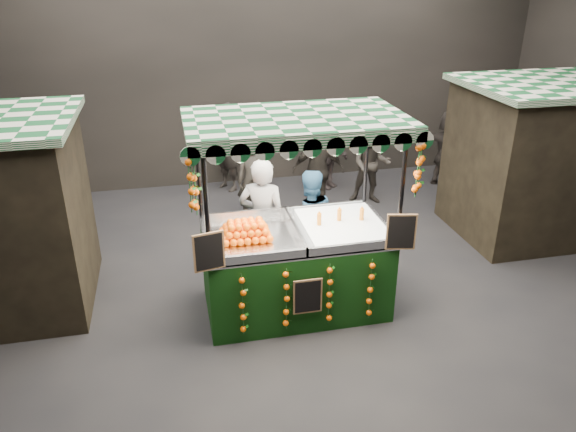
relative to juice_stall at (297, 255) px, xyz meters
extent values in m
plane|color=black|center=(0.28, 0.00, -0.83)|extent=(12.00, 12.00, 0.00)
cube|color=black|center=(0.28, 5.00, 1.67)|extent=(12.00, 0.10, 5.00)
cube|color=black|center=(4.68, 1.50, 0.42)|extent=(2.80, 2.00, 2.50)
cube|color=#104A21|center=(4.68, 1.50, 1.72)|extent=(3.00, 2.20, 0.10)
cube|color=black|center=(-0.01, 0.04, -0.29)|extent=(2.36, 1.29, 1.07)
cube|color=silver|center=(-0.01, 0.04, 0.27)|extent=(2.36, 1.29, 0.04)
cylinder|color=black|center=(-1.16, -0.57, 0.46)|extent=(0.05, 0.05, 2.58)
cylinder|color=black|center=(1.14, -0.57, 0.46)|extent=(0.05, 0.05, 2.58)
cylinder|color=black|center=(-1.16, 0.65, 0.46)|extent=(0.05, 0.05, 2.58)
cylinder|color=black|center=(1.14, 0.65, 0.46)|extent=(0.05, 0.05, 2.58)
cube|color=#104A21|center=(-0.01, 0.04, 1.79)|extent=(2.63, 1.56, 0.09)
cube|color=silver|center=(0.63, 0.04, 0.33)|extent=(1.05, 1.16, 0.09)
cube|color=black|center=(-1.17, -0.63, 0.52)|extent=(0.36, 0.10, 0.47)
cube|color=black|center=(1.15, -0.63, 0.52)|extent=(0.36, 0.10, 0.47)
cube|color=black|center=(-0.01, -0.65, -0.24)|extent=(0.37, 0.03, 0.47)
imported|color=slate|center=(-0.29, 0.88, 0.11)|extent=(0.81, 0.68, 1.88)
imported|color=navy|center=(0.41, 0.94, -0.01)|extent=(0.85, 0.69, 1.63)
imported|color=#2B2723|center=(-0.11, 2.97, -0.06)|extent=(0.58, 0.40, 1.53)
imported|color=#2D2925|center=(2.24, 3.28, -0.04)|extent=(0.92, 0.82, 1.58)
imported|color=black|center=(1.14, 3.08, -0.01)|extent=(1.02, 0.58, 1.63)
imported|color=black|center=(1.71, 4.17, -0.03)|extent=(1.18, 1.09, 1.59)
imported|color=#292421|center=(4.14, 3.85, -0.02)|extent=(1.36, 1.41, 1.61)
imported|color=black|center=(-0.37, 4.58, 0.07)|extent=(0.72, 0.78, 1.80)
camera|label=1|loc=(-1.49, -6.19, 3.49)|focal=34.49mm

